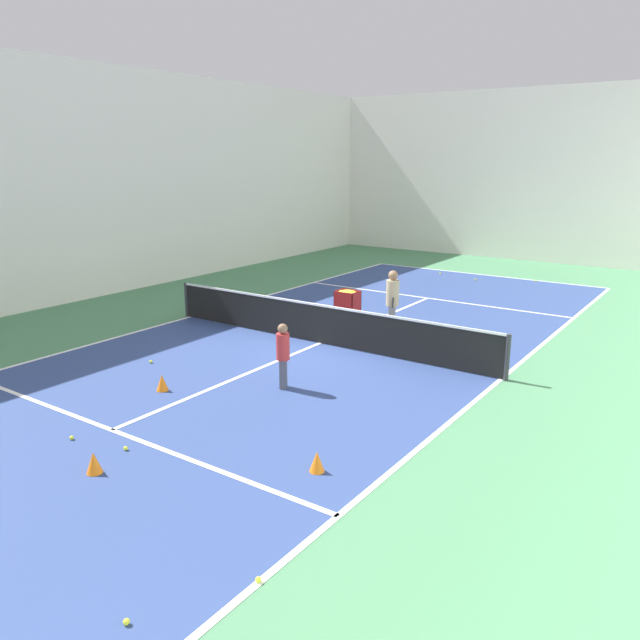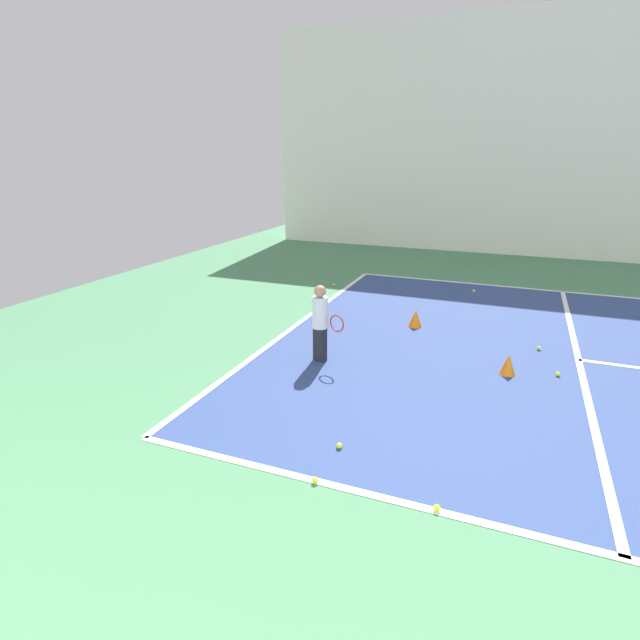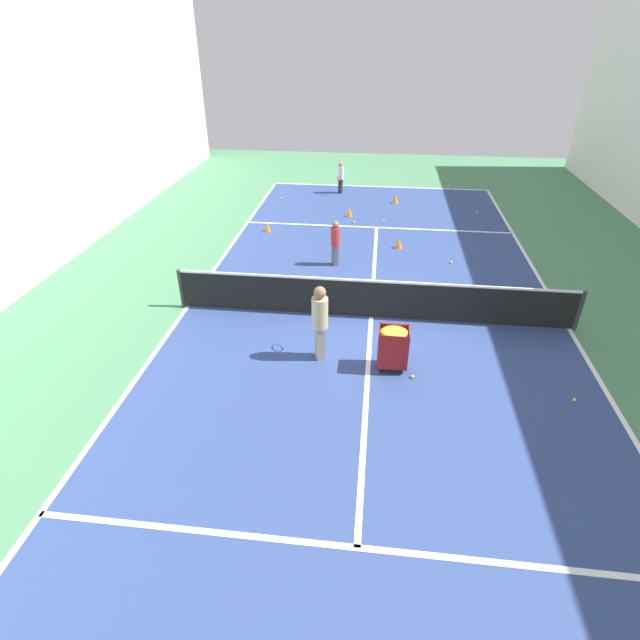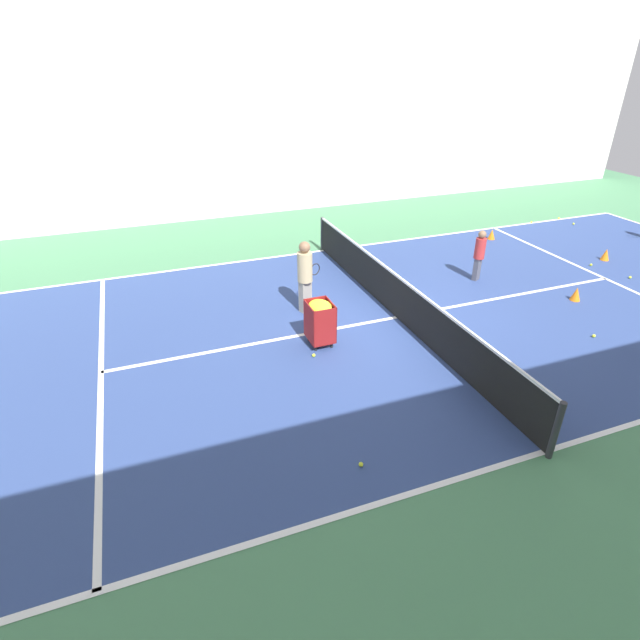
{
  "view_description": "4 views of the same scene",
  "coord_description": "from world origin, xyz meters",
  "px_view_note": "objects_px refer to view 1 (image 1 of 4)",
  "views": [
    {
      "loc": [
        8.42,
        -12.15,
        4.47
      ],
      "look_at": [
        0.0,
        0.0,
        0.6
      ],
      "focal_mm": 35.0,
      "sensor_mm": 36.0,
      "label": 1
    },
    {
      "loc": [
        8.63,
        -7.34,
        3.26
      ],
      "look_at": [
        1.59,
        -10.15,
        0.7
      ],
      "focal_mm": 28.0,
      "sensor_mm": 36.0,
      "label": 2
    },
    {
      "loc": [
        0.0,
        10.41,
        6.08
      ],
      "look_at": [
        1.03,
        1.8,
        0.92
      ],
      "focal_mm": 28.0,
      "sensor_mm": 36.0,
      "label": 3
    },
    {
      "loc": [
        -8.63,
        5.08,
        5.24
      ],
      "look_at": [
        -0.47,
        2.01,
        0.55
      ],
      "focal_mm": 28.0,
      "sensor_mm": 36.0,
      "label": 4
    }
  ],
  "objects_px": {
    "coach_at_net": "(392,298)",
    "ball_cart": "(348,300)",
    "training_cone_0": "(94,463)",
    "child_midcourt": "(283,351)",
    "tennis_net": "(320,323)",
    "training_cone_1": "(317,462)"
  },
  "relations": [
    {
      "from": "coach_at_net",
      "to": "training_cone_1",
      "type": "distance_m",
      "value": 7.68
    },
    {
      "from": "training_cone_1",
      "to": "tennis_net",
      "type": "bearing_deg",
      "value": 124.33
    },
    {
      "from": "tennis_net",
      "to": "ball_cart",
      "type": "height_order",
      "value": "tennis_net"
    },
    {
      "from": "tennis_net",
      "to": "child_midcourt",
      "type": "distance_m",
      "value": 3.17
    },
    {
      "from": "coach_at_net",
      "to": "child_midcourt",
      "type": "relative_size",
      "value": 1.26
    },
    {
      "from": "ball_cart",
      "to": "training_cone_0",
      "type": "bearing_deg",
      "value": -80.84
    },
    {
      "from": "child_midcourt",
      "to": "ball_cart",
      "type": "bearing_deg",
      "value": -10.49
    },
    {
      "from": "tennis_net",
      "to": "training_cone_0",
      "type": "relative_size",
      "value": 28.89
    },
    {
      "from": "coach_at_net",
      "to": "ball_cart",
      "type": "bearing_deg",
      "value": -119.6
    },
    {
      "from": "tennis_net",
      "to": "training_cone_0",
      "type": "height_order",
      "value": "tennis_net"
    },
    {
      "from": "tennis_net",
      "to": "coach_at_net",
      "type": "xyz_separation_m",
      "value": [
        1.03,
        1.79,
        0.44
      ]
    },
    {
      "from": "tennis_net",
      "to": "coach_at_net",
      "type": "distance_m",
      "value": 2.12
    },
    {
      "from": "child_midcourt",
      "to": "ball_cart",
      "type": "relative_size",
      "value": 1.41
    },
    {
      "from": "tennis_net",
      "to": "training_cone_1",
      "type": "height_order",
      "value": "tennis_net"
    },
    {
      "from": "tennis_net",
      "to": "coach_at_net",
      "type": "height_order",
      "value": "coach_at_net"
    },
    {
      "from": "coach_at_net",
      "to": "ball_cart",
      "type": "relative_size",
      "value": 1.77
    },
    {
      "from": "child_midcourt",
      "to": "coach_at_net",
      "type": "bearing_deg",
      "value": -27.17
    },
    {
      "from": "training_cone_0",
      "to": "coach_at_net",
      "type": "bearing_deg",
      "value": 89.94
    },
    {
      "from": "coach_at_net",
      "to": "child_midcourt",
      "type": "bearing_deg",
      "value": -20.06
    },
    {
      "from": "tennis_net",
      "to": "ball_cart",
      "type": "bearing_deg",
      "value": 103.19
    },
    {
      "from": "coach_at_net",
      "to": "training_cone_1",
      "type": "bearing_deg",
      "value": -1.32
    },
    {
      "from": "coach_at_net",
      "to": "training_cone_1",
      "type": "xyz_separation_m",
      "value": [
        2.64,
        -7.17,
        -0.79
      ]
    }
  ]
}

